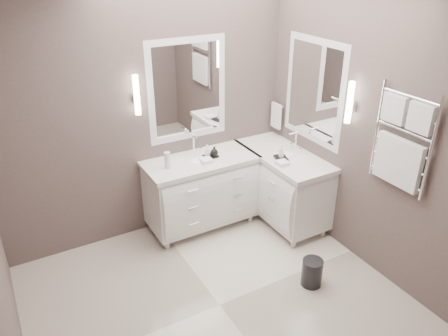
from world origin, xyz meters
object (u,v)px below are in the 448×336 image
vanity_back (201,188)px  vanity_right (282,182)px  towel_ladder (401,145)px  waste_bin (312,272)px

vanity_back → vanity_right: bearing=-20.4°
vanity_back → towel_ladder: towel_ladder is taller
vanity_back → vanity_right: same height
vanity_back → waste_bin: vanity_back is taller
vanity_right → waste_bin: size_ratio=4.49×
vanity_back → towel_ladder: size_ratio=1.38×
vanity_back → waste_bin: (0.45, -1.41, -0.35)m
vanity_back → waste_bin: size_ratio=4.49×
vanity_right → waste_bin: 1.22m
vanity_right → towel_ladder: (0.23, -1.30, 0.91)m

